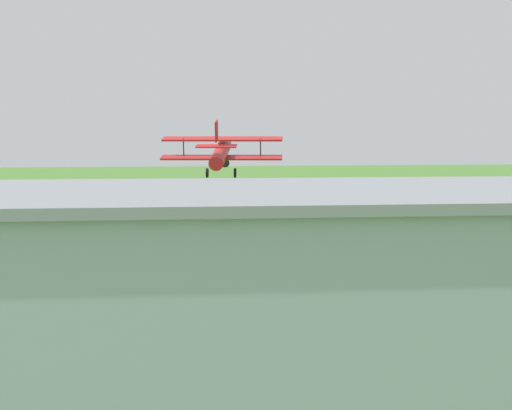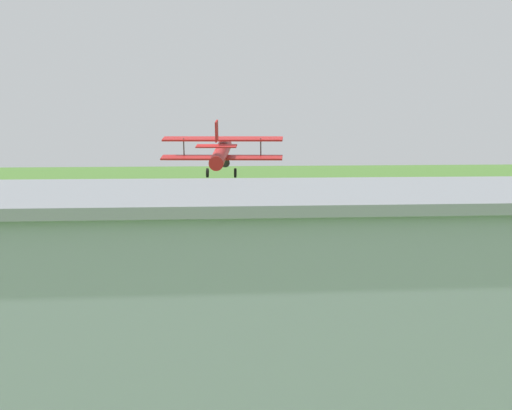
% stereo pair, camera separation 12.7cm
% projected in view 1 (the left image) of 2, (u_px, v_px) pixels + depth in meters
% --- Properties ---
extents(ground_plane, '(400.00, 400.00, 0.00)m').
position_uv_depth(ground_plane, '(249.00, 257.00, 63.55)').
color(ground_plane, '#47752D').
extents(hangar, '(40.11, 17.90, 7.13)m').
position_uv_depth(hangar, '(389.00, 278.00, 32.53)').
color(hangar, '#99A3AD').
rests_on(hangar, ground_plane).
extents(biplane, '(8.49, 7.28, 3.88)m').
position_uv_depth(biplane, '(221.00, 152.00, 56.50)').
color(biplane, '#B21E1E').
extents(person_watching_takeoff, '(0.45, 0.45, 1.53)m').
position_uv_depth(person_watching_takeoff, '(510.00, 272.00, 51.68)').
color(person_watching_takeoff, orange).
rests_on(person_watching_takeoff, ground_plane).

